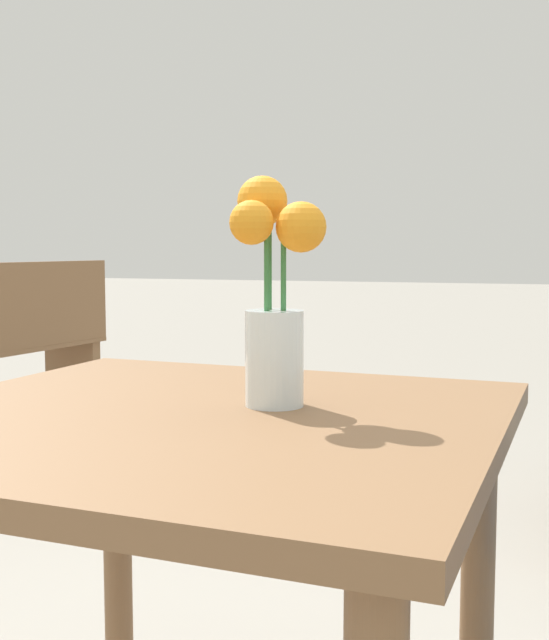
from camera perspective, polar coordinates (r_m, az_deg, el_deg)
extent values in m
cube|color=brown|center=(1.01, -5.79, -7.30)|extent=(0.78, 0.76, 0.03)
cylinder|color=brown|center=(1.52, -11.07, -17.13)|extent=(0.05, 0.05, 0.69)
cylinder|color=brown|center=(1.32, 14.16, -20.78)|extent=(0.05, 0.05, 0.69)
cylinder|color=silver|center=(1.02, 0.00, -2.74)|extent=(0.08, 0.08, 0.12)
cylinder|color=silver|center=(1.03, 0.00, -4.10)|extent=(0.07, 0.07, 0.07)
cylinder|color=#337038|center=(1.02, 0.64, -0.08)|extent=(0.01, 0.01, 0.20)
sphere|color=orange|center=(1.01, 1.90, 6.63)|extent=(0.06, 0.06, 0.06)
cylinder|color=#337038|center=(1.03, -0.38, 0.96)|extent=(0.01, 0.01, 0.23)
sphere|color=orange|center=(1.05, -0.88, 8.45)|extent=(0.07, 0.07, 0.07)
cylinder|color=#337038|center=(1.01, -0.55, 0.12)|extent=(0.01, 0.01, 0.21)
sphere|color=orange|center=(1.00, -1.65, 6.95)|extent=(0.06, 0.06, 0.06)
cube|color=brown|center=(4.39, -14.15, -4.18)|extent=(0.33, 0.10, 0.43)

